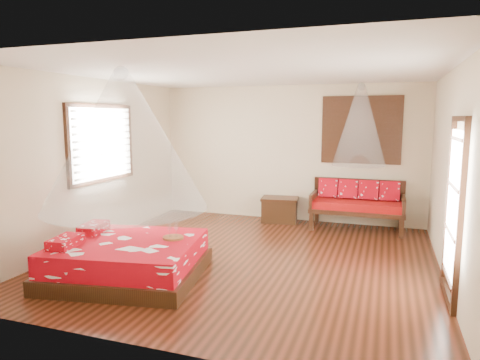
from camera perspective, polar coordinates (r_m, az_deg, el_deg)
name	(u,v)px	position (r m, az deg, el deg)	size (l,w,h in m)	color
room	(248,168)	(6.36, 1.03, 1.63)	(5.54, 5.54, 2.84)	black
bed	(127,259)	(6.06, -14.78, -10.14)	(2.17, 2.02, 0.63)	black
daybed	(357,202)	(8.55, 15.36, -2.90)	(1.74, 0.77, 0.94)	black
storage_chest	(280,209)	(8.90, 5.31, -3.93)	(0.80, 0.63, 0.51)	black
shutter_panel	(361,130)	(8.74, 15.86, 6.43)	(1.52, 0.06, 1.32)	black
window_left	(102,143)	(7.78, -17.89, 4.67)	(0.10, 1.74, 1.34)	black
glazed_door	(454,211)	(5.56, 26.60, -3.68)	(0.08, 1.02, 2.16)	black
wine_tray	(173,234)	(5.95, -8.92, -7.16)	(0.28, 0.28, 0.23)	brown
mosquito_net_main	(124,140)	(5.76, -15.24, 5.14)	(2.14, 2.14, 1.80)	silver
mosquito_net_daybed	(360,125)	(8.27, 15.70, 7.04)	(0.98, 0.98, 1.50)	silver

